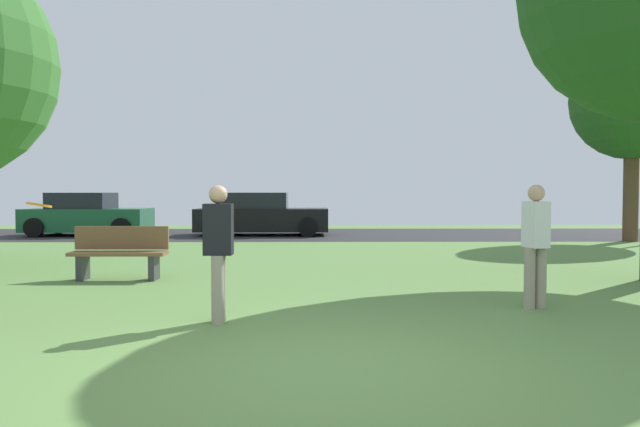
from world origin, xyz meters
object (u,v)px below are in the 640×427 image
person_thrower (218,248)px  frisbee_disc (39,205)px  parked_car_green (87,216)px  parked_car_black (261,216)px  person_walking (536,241)px  oak_tree_right (633,100)px  park_bench (120,252)px

person_thrower → frisbee_disc: size_ratio=4.17×
parked_car_green → parked_car_black: parked_car_black is taller
person_walking → parked_car_green: bearing=27.5°
oak_tree_right → person_thrower: size_ratio=3.88×
person_thrower → parked_car_green: person_thrower is taller
parked_car_black → park_bench: (-1.51, -10.54, -0.21)m
person_thrower → parked_car_green: bearing=-63.5°
frisbee_disc → parked_car_black: size_ratio=0.08×
frisbee_disc → oak_tree_right: bearing=41.2°
oak_tree_right → parked_car_green: (-17.31, 2.73, -3.57)m
person_thrower → park_bench: person_thrower is taller
oak_tree_right → park_bench: size_ratio=3.80×
parked_car_green → parked_car_black: (5.96, 0.10, 0.00)m
person_thrower → park_bench: size_ratio=0.98×
oak_tree_right → person_thrower: (-10.65, -11.12, -3.38)m
person_walking → parked_car_green: size_ratio=0.39×
oak_tree_right → person_walking: (-6.73, -10.33, -3.37)m
person_thrower → park_bench: (-2.22, 3.41, -0.39)m
oak_tree_right → parked_car_black: size_ratio=1.35×
frisbee_disc → park_bench: (-0.18, 3.38, -0.88)m
person_walking → frisbee_disc: size_ratio=4.21×
parked_car_black → parked_car_green: bearing=-179.1°
parked_car_black → park_bench: bearing=-98.1°
frisbee_disc → parked_car_black: bearing=84.6°
parked_car_black → park_bench: parked_car_black is taller
person_walking → parked_car_black: size_ratio=0.35×
frisbee_disc → parked_car_green: size_ratio=0.09×
oak_tree_right → parked_car_green: bearing=171.0°
oak_tree_right → parked_car_black: oak_tree_right is taller
frisbee_disc → person_walking: bearing=7.3°
person_thrower → frisbee_disc: 2.09m
person_thrower → person_walking: 3.99m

